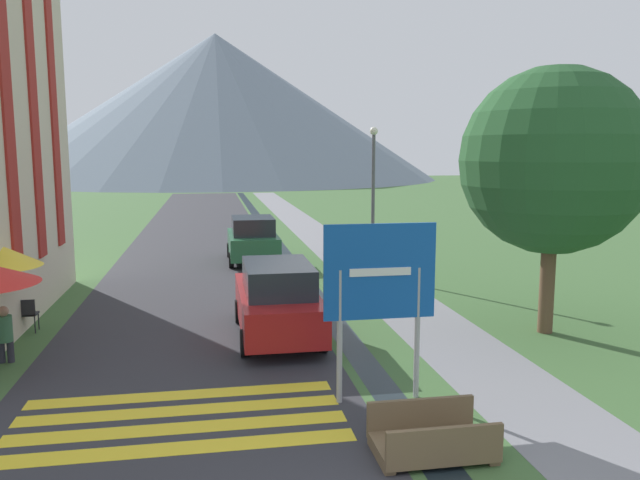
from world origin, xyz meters
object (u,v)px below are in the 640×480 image
at_px(tree_by_path, 554,161).
at_px(streetlamp, 373,189).
at_px(cafe_chair_far_left, 28,312).
at_px(person_seated_near, 5,332).
at_px(parked_car_far, 253,239).
at_px(road_sign, 380,286).
at_px(footbridge, 432,440).
at_px(parked_car_near, 277,300).

bearing_deg(tree_by_path, streetlamp, 107.97).
xyz_separation_m(cafe_chair_far_left, person_seated_near, (0.15, -2.23, 0.16)).
height_order(cafe_chair_far_left, tree_by_path, tree_by_path).
bearing_deg(parked_car_far, person_seated_near, -118.15).
relative_size(road_sign, footbridge, 1.88).
xyz_separation_m(footbridge, person_seated_near, (-7.44, 5.40, 0.45)).
distance_m(parked_car_near, cafe_chair_far_left, 6.16).
bearing_deg(cafe_chair_far_left, parked_car_far, 39.49).
relative_size(footbridge, tree_by_path, 0.26).
height_order(footbridge, person_seated_near, person_seated_near).
relative_size(streetlamp, tree_by_path, 0.82).
xyz_separation_m(footbridge, parked_car_near, (-1.60, 6.23, 0.68)).
bearing_deg(person_seated_near, parked_car_far, 61.85).
bearing_deg(road_sign, parked_car_near, 108.25).
xyz_separation_m(parked_car_near, person_seated_near, (-5.84, -0.84, -0.24)).
distance_m(parked_car_near, parked_car_far, 10.30).
bearing_deg(footbridge, person_seated_near, 144.06).
bearing_deg(road_sign, tree_by_path, 33.12).
height_order(road_sign, tree_by_path, tree_by_path).
height_order(parked_car_near, streetlamp, streetlamp).
distance_m(parked_car_far, tree_by_path, 13.20).
bearing_deg(tree_by_path, road_sign, -146.88).
bearing_deg(tree_by_path, cafe_chair_far_left, 170.23).
height_order(road_sign, footbridge, road_sign).
xyz_separation_m(footbridge, cafe_chair_far_left, (-7.59, 7.63, 0.29)).
bearing_deg(streetlamp, tree_by_path, -72.03).
bearing_deg(road_sign, footbridge, -83.56).
height_order(footbridge, parked_car_near, parked_car_near).
bearing_deg(person_seated_near, streetlamp, 37.16).
bearing_deg(person_seated_near, road_sign, -24.57).
bearing_deg(parked_car_near, streetlamp, 58.50).
distance_m(footbridge, person_seated_near, 9.20).
height_order(parked_car_far, streetlamp, streetlamp).
relative_size(road_sign, parked_car_far, 0.81).
relative_size(road_sign, tree_by_path, 0.50).
distance_m(cafe_chair_far_left, person_seated_near, 2.24).
bearing_deg(cafe_chair_far_left, streetlamp, 11.68).
xyz_separation_m(person_seated_near, tree_by_path, (12.37, 0.07, 3.51)).
bearing_deg(parked_car_near, parked_car_far, 89.34).
distance_m(cafe_chair_far_left, streetlamp, 11.70).
height_order(footbridge, streetlamp, streetlamp).
xyz_separation_m(cafe_chair_far_left, streetlamp, (10.10, 5.31, 2.59)).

